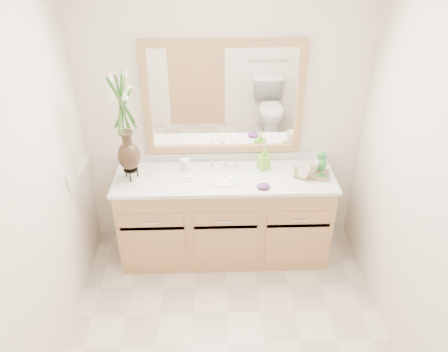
{
  "coord_description": "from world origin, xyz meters",
  "views": [
    {
      "loc": [
        -0.1,
        -2.08,
        2.75
      ],
      "look_at": [
        -0.02,
        0.65,
        1.06
      ],
      "focal_mm": 35.0,
      "sensor_mm": 36.0,
      "label": 1
    }
  ],
  "objects_px": {
    "flower_vase": "(123,112)",
    "tumbler": "(185,164)",
    "soap_bottle": "(264,159)",
    "tray": "(311,174)"
  },
  "relations": [
    {
      "from": "flower_vase",
      "to": "tumbler",
      "type": "height_order",
      "value": "flower_vase"
    },
    {
      "from": "tumbler",
      "to": "soap_bottle",
      "type": "xyz_separation_m",
      "value": [
        0.67,
        -0.0,
        0.04
      ]
    },
    {
      "from": "tumbler",
      "to": "soap_bottle",
      "type": "distance_m",
      "value": 0.67
    },
    {
      "from": "soap_bottle",
      "to": "tumbler",
      "type": "bearing_deg",
      "value": 155.63
    },
    {
      "from": "tumbler",
      "to": "tray",
      "type": "relative_size",
      "value": 0.34
    },
    {
      "from": "flower_vase",
      "to": "tray",
      "type": "bearing_deg",
      "value": 0.47
    },
    {
      "from": "tumbler",
      "to": "tray",
      "type": "distance_m",
      "value": 1.07
    },
    {
      "from": "flower_vase",
      "to": "tray",
      "type": "height_order",
      "value": "flower_vase"
    },
    {
      "from": "tumbler",
      "to": "tray",
      "type": "xyz_separation_m",
      "value": [
        1.06,
        -0.12,
        -0.04
      ]
    },
    {
      "from": "soap_bottle",
      "to": "tray",
      "type": "height_order",
      "value": "soap_bottle"
    }
  ]
}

